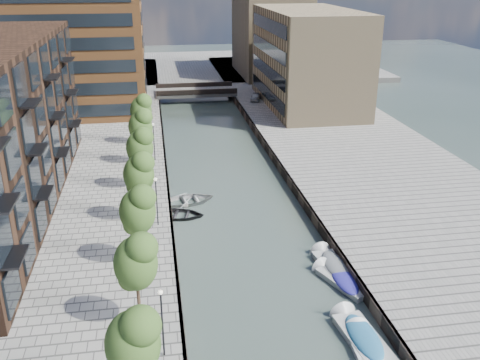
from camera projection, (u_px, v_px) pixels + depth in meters
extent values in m
plane|color=#38473F|center=(221.00, 165.00, 59.83)|extent=(300.00, 300.00, 0.00)
cube|color=gray|center=(357.00, 153.00, 62.05)|extent=(20.00, 140.00, 1.00)
cube|color=#332823|center=(165.00, 164.00, 58.73)|extent=(0.25, 140.00, 1.00)
cube|color=#332823|center=(274.00, 158.00, 60.56)|extent=(0.25, 140.00, 1.00)
cube|color=gray|center=(185.00, 68.00, 114.63)|extent=(80.00, 40.00, 1.00)
cube|color=brown|center=(75.00, 3.00, 74.26)|extent=(18.00, 18.00, 30.00)
cube|color=#98805D|center=(307.00, 58.00, 79.43)|extent=(12.00, 25.00, 14.00)
cube|color=#98805D|center=(270.00, 32.00, 102.89)|extent=(12.00, 20.00, 16.00)
cube|color=gray|center=(196.00, 92.00, 88.68)|extent=(13.00, 6.00, 0.60)
cube|color=#332823|center=(197.00, 92.00, 85.89)|extent=(13.00, 0.40, 0.80)
cube|color=#332823|center=(194.00, 85.00, 91.02)|extent=(13.00, 0.40, 0.80)
ellipsoid|color=#375C22|center=(133.00, 339.00, 23.59)|extent=(2.50, 2.50, 3.25)
cylinder|color=#382619|center=(139.00, 301.00, 31.02)|extent=(0.20, 0.20, 3.20)
ellipsoid|color=#375C22|center=(135.00, 260.00, 30.01)|extent=(2.50, 2.50, 3.25)
cylinder|color=#382619|center=(140.00, 243.00, 37.43)|extent=(0.20, 0.20, 3.20)
ellipsoid|color=#375C22|center=(137.00, 208.00, 36.42)|extent=(2.50, 2.50, 3.25)
cylinder|color=#382619|center=(141.00, 203.00, 43.85)|extent=(0.20, 0.20, 3.20)
ellipsoid|color=#375C22|center=(139.00, 172.00, 42.84)|extent=(2.50, 2.50, 3.25)
cylinder|color=#382619|center=(142.00, 173.00, 50.26)|extent=(0.20, 0.20, 3.20)
ellipsoid|color=#375C22|center=(140.00, 145.00, 49.25)|extent=(2.50, 2.50, 3.25)
cylinder|color=#382619|center=(142.00, 150.00, 56.68)|extent=(0.20, 0.20, 3.20)
ellipsoid|color=#375C22|center=(140.00, 125.00, 55.67)|extent=(2.50, 2.50, 3.25)
cylinder|color=#382619|center=(142.00, 131.00, 63.09)|extent=(0.20, 0.20, 3.20)
ellipsoid|color=#375C22|center=(141.00, 108.00, 62.08)|extent=(2.50, 2.50, 3.25)
cylinder|color=black|center=(162.00, 324.00, 28.31)|extent=(0.10, 0.10, 4.00)
sphere|color=#FFF2CC|center=(160.00, 292.00, 27.57)|extent=(0.24, 0.24, 0.24)
cylinder|color=black|center=(157.00, 202.00, 42.98)|extent=(0.10, 0.10, 4.00)
sphere|color=#FFF2CC|center=(155.00, 179.00, 42.23)|extent=(0.24, 0.24, 0.24)
cylinder|color=black|center=(154.00, 143.00, 57.64)|extent=(0.10, 0.10, 4.00)
sphere|color=#FFF2CC|center=(153.00, 125.00, 56.90)|extent=(0.24, 0.24, 0.24)
imported|color=#B3B3B1|center=(188.00, 203.00, 50.17)|extent=(5.72, 4.60, 1.05)
imported|color=black|center=(179.00, 217.00, 47.36)|extent=(5.29, 4.36, 0.95)
cube|color=beige|center=(363.00, 343.00, 31.44)|extent=(2.29, 4.98, 0.68)
cube|color=beige|center=(364.00, 338.00, 31.30)|extent=(2.38, 5.10, 0.10)
cone|color=beige|center=(345.00, 318.00, 33.57)|extent=(1.87, 1.13, 1.78)
ellipsoid|color=#206494|center=(364.00, 337.00, 31.28)|extent=(2.14, 4.56, 0.59)
cube|color=white|center=(370.00, 358.00, 30.20)|extent=(1.90, 4.53, 0.63)
cube|color=white|center=(371.00, 353.00, 30.08)|extent=(1.98, 4.63, 0.10)
cone|color=white|center=(358.00, 333.00, 32.24)|extent=(1.69, 0.96, 1.64)
cube|color=#AFAFAD|center=(344.00, 284.00, 37.27)|extent=(3.12, 4.60, 0.61)
cube|color=#AFAFAD|center=(344.00, 280.00, 37.15)|extent=(3.23, 4.72, 0.09)
cone|color=#AFAFAD|center=(324.00, 270.00, 38.96)|extent=(1.80, 1.39, 1.60)
ellipsoid|color=#25219A|center=(344.00, 279.00, 37.13)|extent=(2.89, 4.22, 0.53)
cube|color=#B3B3B1|center=(335.00, 270.00, 38.97)|extent=(2.22, 4.78, 0.65)
cube|color=#B3B3B1|center=(336.00, 266.00, 38.84)|extent=(2.31, 4.89, 0.10)
cone|color=#B3B3B1|center=(322.00, 254.00, 41.02)|extent=(1.80, 1.09, 1.71)
ellipsoid|color=slate|center=(336.00, 265.00, 38.82)|extent=(2.08, 4.37, 0.56)
imported|color=#9DA0A2|center=(256.00, 97.00, 84.15)|extent=(2.39, 3.83, 1.22)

